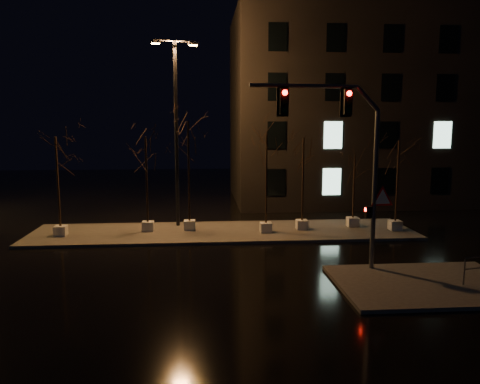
{
  "coord_description": "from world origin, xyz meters",
  "views": [
    {
      "loc": [
        -1.22,
        -20.44,
        6.32
      ],
      "look_at": [
        0.73,
        3.4,
        2.8
      ],
      "focal_mm": 35.0,
      "sensor_mm": 36.0,
      "label": 1
    }
  ],
  "objects": [
    {
      "name": "tree_2",
      "position": [
        -1.98,
        6.49,
        5.05
      ],
      "size": [
        1.8,
        1.8,
        6.46
      ],
      "color": "silver",
      "rests_on": "median"
    },
    {
      "name": "tree_4",
      "position": [
        4.61,
        6.08,
        4.3
      ],
      "size": [
        1.8,
        1.8,
        5.47
      ],
      "color": "silver",
      "rests_on": "median"
    },
    {
      "name": "tree_0",
      "position": [
        -9.07,
        5.59,
        4.4
      ],
      "size": [
        1.8,
        1.8,
        5.61
      ],
      "color": "silver",
      "rests_on": "median"
    },
    {
      "name": "traffic_signal_mast",
      "position": [
        4.77,
        -1.64,
        5.21
      ],
      "size": [
        6.29,
        0.78,
        7.71
      ],
      "rotation": [
        0.0,
        0.0,
        0.11
      ],
      "color": "#5B5E63",
      "rests_on": "sidewalk_corner"
    },
    {
      "name": "median",
      "position": [
        0.0,
        6.0,
        0.07
      ],
      "size": [
        22.0,
        5.0,
        0.15
      ],
      "primitive_type": "cube",
      "color": "#44423D",
      "rests_on": "ground"
    },
    {
      "name": "ground",
      "position": [
        0.0,
        0.0,
        0.0
      ],
      "size": [
        90.0,
        90.0,
        0.0
      ],
      "primitive_type": "plane",
      "color": "black",
      "rests_on": "ground"
    },
    {
      "name": "building",
      "position": [
        14.0,
        18.0,
        7.5
      ],
      "size": [
        25.0,
        12.0,
        15.0
      ],
      "primitive_type": "cube",
      "color": "black",
      "rests_on": "ground"
    },
    {
      "name": "tree_6",
      "position": [
        10.0,
        5.45,
        4.2
      ],
      "size": [
        1.8,
        1.8,
        5.34
      ],
      "color": "silver",
      "rests_on": "median"
    },
    {
      "name": "tree_3",
      "position": [
        2.4,
        5.52,
        4.52
      ],
      "size": [
        1.8,
        1.8,
        5.76
      ],
      "color": "silver",
      "rests_on": "median"
    },
    {
      "name": "streetlight_main",
      "position": [
        -2.71,
        7.72,
        6.46
      ],
      "size": [
        2.73,
        0.83,
        10.94
      ],
      "rotation": [
        0.0,
        0.0,
        0.2
      ],
      "color": "black",
      "rests_on": "median"
    },
    {
      "name": "sidewalk_corner",
      "position": [
        7.5,
        -3.5,
        0.07
      ],
      "size": [
        7.0,
        5.0,
        0.15
      ],
      "primitive_type": "cube",
      "color": "#44423D",
      "rests_on": "ground"
    },
    {
      "name": "tree_5",
      "position": [
        7.82,
        6.57,
        3.45
      ],
      "size": [
        1.8,
        1.8,
        4.35
      ],
      "color": "silver",
      "rests_on": "median"
    },
    {
      "name": "tree_1",
      "position": [
        -4.37,
        6.36,
        4.37
      ],
      "size": [
        1.8,
        1.8,
        5.57
      ],
      "color": "silver",
      "rests_on": "median"
    }
  ]
}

